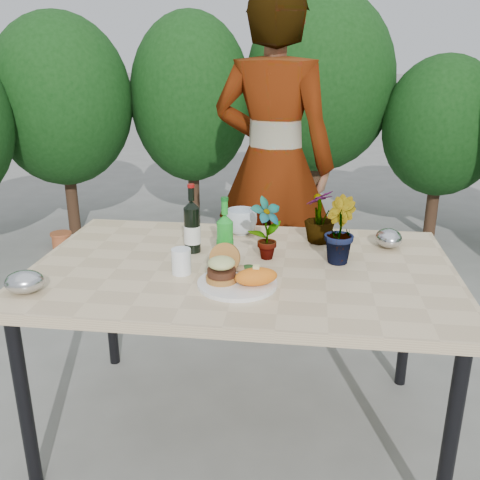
# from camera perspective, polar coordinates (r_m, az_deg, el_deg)

# --- Properties ---
(ground) EXTENTS (80.00, 80.00, 0.00)m
(ground) POSITION_cam_1_polar(r_m,az_deg,el_deg) (2.43, 0.26, -19.28)
(ground) COLOR slate
(ground) RESTS_ON ground
(patio_table) EXTENTS (1.60, 1.00, 0.75)m
(patio_table) POSITION_cam_1_polar(r_m,az_deg,el_deg) (2.07, 0.29, -4.16)
(patio_table) COLOR #D4B98D
(patio_table) RESTS_ON ground
(shrub_hedge) EXTENTS (6.92, 5.09, 2.07)m
(shrub_hedge) POSITION_cam_1_polar(r_m,az_deg,el_deg) (3.43, 11.52, 12.46)
(shrub_hedge) COLOR #382316
(shrub_hedge) RESTS_ON ground
(dinner_plate) EXTENTS (0.28, 0.28, 0.01)m
(dinner_plate) POSITION_cam_1_polar(r_m,az_deg,el_deg) (1.87, -0.30, -4.67)
(dinner_plate) COLOR white
(dinner_plate) RESTS_ON patio_table
(burger_stack) EXTENTS (0.11, 0.16, 0.11)m
(burger_stack) POSITION_cam_1_polar(r_m,az_deg,el_deg) (1.88, -1.89, -2.86)
(burger_stack) COLOR #B7722D
(burger_stack) RESTS_ON dinner_plate
(sweet_potato) EXTENTS (0.17, 0.12, 0.06)m
(sweet_potato) POSITION_cam_1_polar(r_m,az_deg,el_deg) (1.83, 1.73, -3.93)
(sweet_potato) COLOR orange
(sweet_potato) RESTS_ON dinner_plate
(grilled_veg) EXTENTS (0.08, 0.05, 0.03)m
(grilled_veg) POSITION_cam_1_polar(r_m,az_deg,el_deg) (1.95, 0.57, -3.05)
(grilled_veg) COLOR olive
(grilled_veg) RESTS_ON dinner_plate
(wine_bottle) EXTENTS (0.07, 0.07, 0.28)m
(wine_bottle) POSITION_cam_1_polar(r_m,az_deg,el_deg) (2.16, -5.13, 1.36)
(wine_bottle) COLOR black
(wine_bottle) RESTS_ON patio_table
(sparkling_water) EXTENTS (0.06, 0.06, 0.27)m
(sparkling_water) POSITION_cam_1_polar(r_m,az_deg,el_deg) (2.02, -1.61, -0.10)
(sparkling_water) COLOR #1B9625
(sparkling_water) RESTS_ON patio_table
(plastic_cup) EXTENTS (0.07, 0.07, 0.09)m
(plastic_cup) POSITION_cam_1_polar(r_m,az_deg,el_deg) (1.97, -6.28, -2.27)
(plastic_cup) COLOR white
(plastic_cup) RESTS_ON patio_table
(seedling_left) EXTENTS (0.16, 0.15, 0.25)m
(seedling_left) POSITION_cam_1_polar(r_m,az_deg,el_deg) (2.07, 2.83, 1.19)
(seedling_left) COLOR #2A5C1F
(seedling_left) RESTS_ON patio_table
(seedling_mid) EXTENTS (0.15, 0.17, 0.26)m
(seedling_mid) POSITION_cam_1_polar(r_m,az_deg,el_deg) (2.08, 10.44, 1.06)
(seedling_mid) COLOR #2B571D
(seedling_mid) RESTS_ON patio_table
(seedling_right) EXTENTS (0.18, 0.18, 0.23)m
(seedling_right) POSITION_cam_1_polar(r_m,az_deg,el_deg) (2.29, 8.51, 2.51)
(seedling_right) COLOR #29531C
(seedling_right) RESTS_ON patio_table
(blue_bowl) EXTENTS (0.17, 0.17, 0.11)m
(blue_bowl) POSITION_cam_1_polar(r_m,az_deg,el_deg) (2.38, 0.11, 1.96)
(blue_bowl) COLOR silver
(blue_bowl) RESTS_ON patio_table
(foil_packet_left) EXTENTS (0.15, 0.14, 0.08)m
(foil_packet_left) POSITION_cam_1_polar(r_m,az_deg,el_deg) (1.95, -22.00, -4.16)
(foil_packet_left) COLOR #B0B3B7
(foil_packet_left) RESTS_ON patio_table
(foil_packet_right) EXTENTS (0.12, 0.14, 0.08)m
(foil_packet_right) POSITION_cam_1_polar(r_m,az_deg,el_deg) (2.31, 15.58, 0.20)
(foil_packet_right) COLOR #ADAFB3
(foil_packet_right) RESTS_ON patio_table
(person) EXTENTS (0.76, 0.59, 1.87)m
(person) POSITION_cam_1_polar(r_m,az_deg,el_deg) (2.98, 3.56, 8.04)
(person) COLOR #8F5A47
(person) RESTS_ON ground
(terracotta_pot) EXTENTS (0.17, 0.17, 0.14)m
(terracotta_pot) POSITION_cam_1_polar(r_m,az_deg,el_deg) (4.59, -18.51, -0.05)
(terracotta_pot) COLOR #B3572E
(terracotta_pot) RESTS_ON ground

